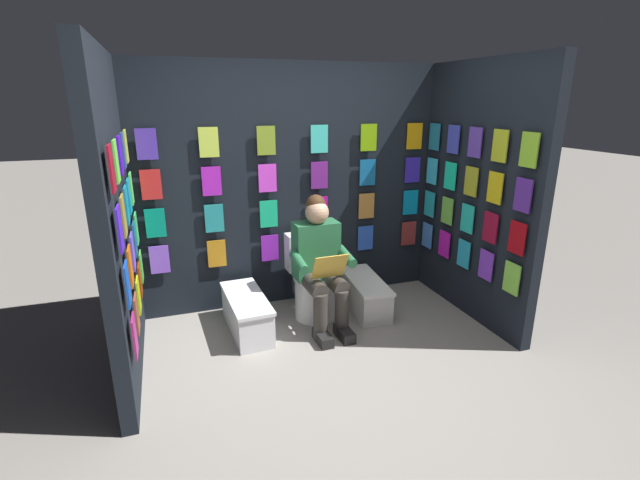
{
  "coord_description": "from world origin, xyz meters",
  "views": [
    {
      "loc": [
        1.16,
        2.55,
        1.99
      ],
      "look_at": [
        -0.03,
        -0.88,
        0.85
      ],
      "focal_mm": 25.33,
      "sensor_mm": 36.0,
      "label": 1
    }
  ],
  "objects": [
    {
      "name": "display_wall_right",
      "position": [
        1.52,
        -0.8,
        1.16
      ],
      "size": [
        0.14,
        1.61,
        2.32
      ],
      "color": "black",
      "rests_on": "ground"
    },
    {
      "name": "comic_longbox_near",
      "position": [
        -0.59,
        -1.15,
        0.16
      ],
      "size": [
        0.38,
        0.83,
        0.31
      ],
      "rotation": [
        0.0,
        0.0,
        -0.09
      ],
      "color": "white",
      "rests_on": "ground"
    },
    {
      "name": "person_reading",
      "position": [
        -0.07,
        -0.99,
        0.6
      ],
      "size": [
        0.53,
        0.69,
        1.19
      ],
      "rotation": [
        0.0,
        0.0,
        0.03
      ],
      "color": "#286B42",
      "rests_on": "ground"
    },
    {
      "name": "display_wall_back",
      "position": [
        0.0,
        -1.66,
        1.16
      ],
      "size": [
        3.04,
        0.14,
        2.32
      ],
      "color": "black",
      "rests_on": "ground"
    },
    {
      "name": "toilet",
      "position": [
        -0.06,
        -1.22,
        0.33
      ],
      "size": [
        0.41,
        0.56,
        0.77
      ],
      "rotation": [
        0.0,
        0.0,
        0.03
      ],
      "color": "white",
      "rests_on": "ground"
    },
    {
      "name": "display_wall_left",
      "position": [
        -1.52,
        -0.8,
        1.16
      ],
      "size": [
        0.14,
        1.61,
        2.32
      ],
      "color": "black",
      "rests_on": "ground"
    },
    {
      "name": "comic_longbox_far",
      "position": [
        0.59,
        -1.08,
        0.17
      ],
      "size": [
        0.36,
        0.83,
        0.34
      ],
      "rotation": [
        0.0,
        0.0,
        0.05
      ],
      "color": "silver",
      "rests_on": "ground"
    },
    {
      "name": "ground_plane",
      "position": [
        0.0,
        0.0,
        0.0
      ],
      "size": [
        30.0,
        30.0,
        0.0
      ],
      "primitive_type": "plane",
      "color": "gray"
    }
  ]
}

